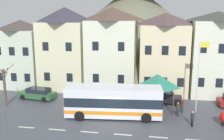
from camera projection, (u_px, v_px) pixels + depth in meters
name	position (u px, v px, depth m)	size (l,w,h in m)	color
ground_plane	(110.00, 125.00, 24.01)	(40.00, 60.00, 0.07)	#474B53
townhouse_00	(22.00, 54.00, 36.75)	(5.95, 5.47, 9.62)	beige
townhouse_01	(66.00, 48.00, 36.08)	(6.28, 6.60, 11.36)	beige
townhouse_02	(113.00, 49.00, 35.15)	(6.53, 6.92, 11.28)	silver
townhouse_03	(164.00, 54.00, 33.37)	(6.05, 5.42, 10.54)	beige
townhouse_04	(215.00, 53.00, 32.90)	(6.33, 6.66, 10.73)	silver
hilltop_castle	(133.00, 25.00, 50.28)	(42.30, 42.30, 25.06)	#6E7058
transit_bus	(113.00, 102.00, 25.52)	(9.77, 3.35, 3.19)	white
bus_shelter	(158.00, 81.00, 27.68)	(3.60, 3.60, 3.92)	#473D33
parked_car_00	(164.00, 97.00, 30.14)	(4.12, 2.12, 1.31)	black
parked_car_01	(38.00, 94.00, 31.50)	(4.78, 2.43, 1.38)	#2D5A36
pedestrian_00	(192.00, 118.00, 23.48)	(0.33, 0.33, 1.48)	black
pedestrian_01	(182.00, 105.00, 26.90)	(0.33, 0.33, 1.54)	#2D2D38
pedestrian_02	(178.00, 108.00, 25.88)	(0.34, 0.34, 1.50)	#2D2D38
pedestrian_03	(151.00, 103.00, 27.31)	(0.29, 0.29, 1.59)	black
public_bench	(158.00, 98.00, 30.35)	(1.40, 0.48, 0.87)	brown
flagpole	(199.00, 72.00, 26.48)	(0.95, 0.10, 7.57)	silver
bare_tree_00	(5.00, 85.00, 28.86)	(1.78, 1.38, 5.08)	brown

